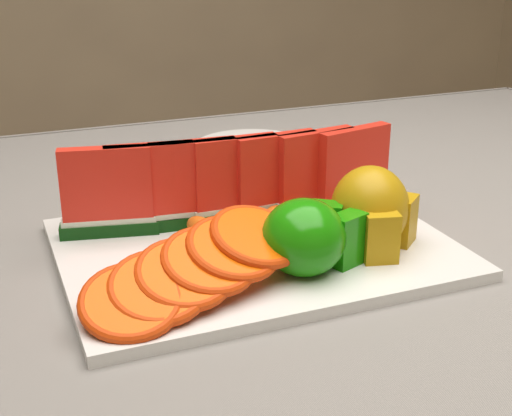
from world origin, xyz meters
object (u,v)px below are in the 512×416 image
platter (255,248)px  apple_cluster (309,237)px  pear_cluster (372,211)px  side_plate (252,147)px

platter → apple_cluster: size_ratio=3.58×
platter → apple_cluster: (0.03, -0.07, 0.04)m
apple_cluster → platter: bearing=111.0°
pear_cluster → side_plate: size_ratio=0.55×
pear_cluster → apple_cluster: bearing=-164.1°
platter → side_plate: size_ratio=2.20×
platter → pear_cluster: 0.13m
apple_cluster → pear_cluster: (0.08, 0.02, 0.01)m
platter → pear_cluster: pear_cluster is taller
apple_cluster → side_plate: bearing=75.6°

